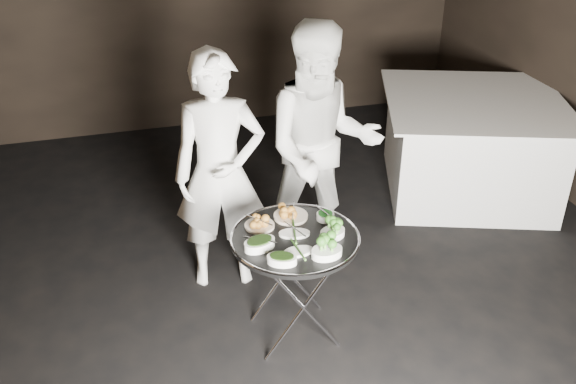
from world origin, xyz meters
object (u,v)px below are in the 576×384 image
object	(u,v)px
dining_table	(469,146)
tray_stand	(295,282)
waiter_left	(220,173)
waiter_right	(321,148)
serving_tray	(295,238)

from	to	relation	value
dining_table	tray_stand	bearing A→B (deg)	-144.69
dining_table	waiter_left	bearing A→B (deg)	-163.18
waiter_right	dining_table	size ratio (longest dim) A/B	1.19
serving_tray	dining_table	size ratio (longest dim) A/B	0.52
tray_stand	waiter_left	world-z (taller)	waiter_left
serving_tray	waiter_left	bearing A→B (deg)	113.47
serving_tray	waiter_right	xyz separation A→B (m)	(0.43, 0.81, 0.16)
waiter_right	dining_table	xyz separation A→B (m)	(1.56, 0.60, -0.46)
tray_stand	serving_tray	bearing A→B (deg)	180.00
tray_stand	waiter_right	distance (m)	1.03
serving_tray	waiter_right	bearing A→B (deg)	62.18
serving_tray	waiter_left	distance (m)	0.79
serving_tray	dining_table	xyz separation A→B (m)	(1.99, 1.41, -0.29)
tray_stand	waiter_right	size ratio (longest dim) A/B	0.40
tray_stand	dining_table	xyz separation A→B (m)	(1.99, 1.41, 0.03)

